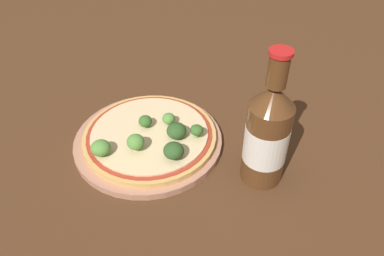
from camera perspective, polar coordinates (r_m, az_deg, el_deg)
ground_plane at (r=0.66m, az=-3.76°, el=-2.35°), size 3.00×3.00×0.00m
plate at (r=0.66m, az=-6.65°, el=-1.92°), size 0.26×0.26×0.01m
pizza at (r=0.65m, az=-6.46°, el=-1.10°), size 0.23×0.23×0.01m
broccoli_floret_0 at (r=0.61m, az=-13.75°, el=-2.95°), size 0.03×0.03×0.03m
broccoli_floret_1 at (r=0.65m, az=-7.14°, el=1.02°), size 0.02×0.02×0.02m
broccoli_floret_2 at (r=0.61m, az=-8.59°, el=-2.11°), size 0.03×0.03×0.03m
broccoli_floret_3 at (r=0.63m, az=-2.37°, el=-0.44°), size 0.03×0.03×0.03m
broccoli_floret_4 at (r=0.63m, az=0.71°, el=-0.35°), size 0.02×0.02×0.02m
broccoli_floret_5 at (r=0.65m, az=-3.57°, el=1.43°), size 0.02×0.02×0.02m
broccoli_floret_6 at (r=0.59m, az=-2.82°, el=-3.47°), size 0.03×0.03×0.03m
beer_bottle at (r=0.56m, az=11.38°, el=-0.97°), size 0.07×0.07×0.22m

